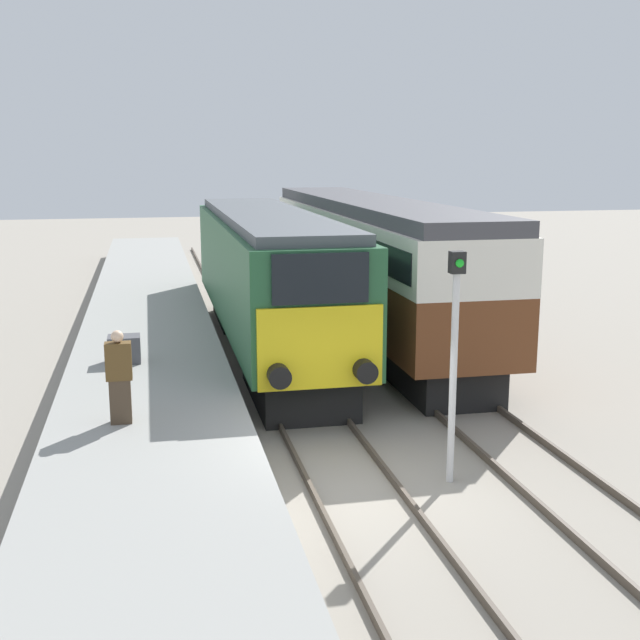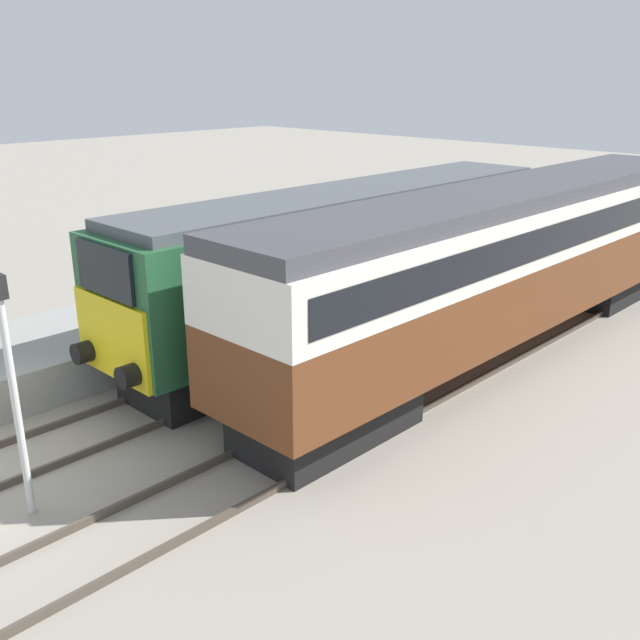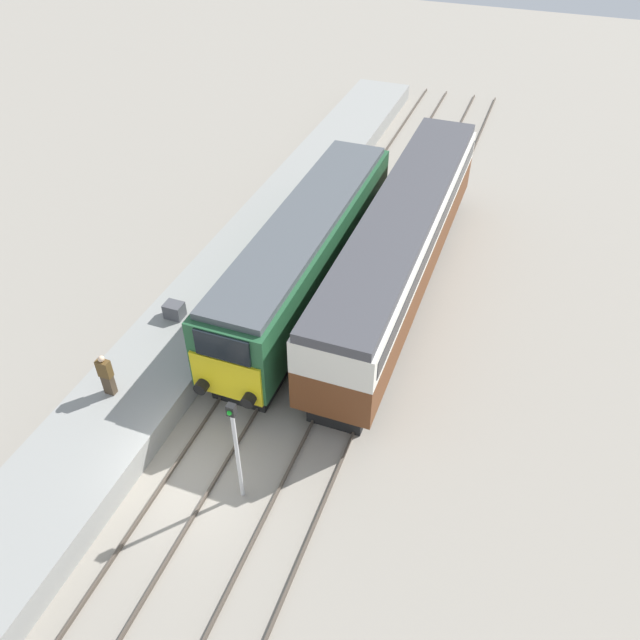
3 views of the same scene
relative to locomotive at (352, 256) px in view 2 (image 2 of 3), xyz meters
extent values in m
cube|color=gray|center=(-3.30, -1.68, -1.73)|extent=(3.50, 50.00, 0.95)
cube|color=#4C4238|center=(-0.72, -4.68, -2.14)|extent=(0.07, 60.00, 0.14)
cube|color=#4C4238|center=(0.72, -4.68, -2.14)|extent=(0.07, 60.00, 0.14)
cube|color=#4C4238|center=(2.68, -4.68, -2.14)|extent=(0.07, 60.00, 0.14)
cube|color=#4C4238|center=(4.12, -4.68, -2.14)|extent=(0.07, 60.00, 0.14)
cube|color=black|center=(0.00, -4.45, -1.71)|extent=(2.03, 4.00, 1.00)
cube|color=black|center=(0.00, 4.54, -1.71)|extent=(2.03, 4.00, 1.00)
cube|color=#235633|center=(0.00, 0.04, 0.15)|extent=(2.70, 13.99, 2.71)
cube|color=yellow|center=(0.00, -6.99, -0.39)|extent=(2.48, 0.10, 1.63)
cube|color=black|center=(0.00, -6.99, 0.97)|extent=(1.89, 0.10, 0.98)
cube|color=#4C5156|center=(0.00, 0.04, 1.63)|extent=(2.38, 13.43, 0.24)
cylinder|color=black|center=(-0.85, -7.20, -0.86)|extent=(0.44, 0.35, 0.44)
cylinder|color=black|center=(0.85, -7.20, -0.86)|extent=(0.44, 0.35, 0.44)
cube|color=black|center=(3.40, -4.49, -1.73)|extent=(1.89, 3.60, 0.95)
cube|color=black|center=(3.40, 8.09, -1.73)|extent=(1.89, 3.60, 0.95)
cube|color=brown|center=(3.40, 1.80, -0.46)|extent=(2.70, 16.98, 1.60)
cube|color=silver|center=(3.40, 1.80, 0.97)|extent=(2.71, 16.98, 1.26)
cube|color=black|center=(3.40, 1.80, 0.97)|extent=(2.75, 16.30, 0.69)
cube|color=#424247|center=(3.40, 1.80, 1.78)|extent=(2.48, 16.98, 0.36)
cylinder|color=silver|center=(1.70, -9.63, -0.41)|extent=(0.12, 0.12, 3.60)
cube|color=#4C4C51|center=(-3.80, -3.95, -0.96)|extent=(0.70, 0.56, 0.60)
camera|label=1|loc=(-3.18, -21.76, 3.30)|focal=45.00mm
camera|label=2|loc=(11.89, -13.44, 4.50)|focal=40.00mm
camera|label=3|loc=(7.72, -19.10, 13.92)|focal=35.00mm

